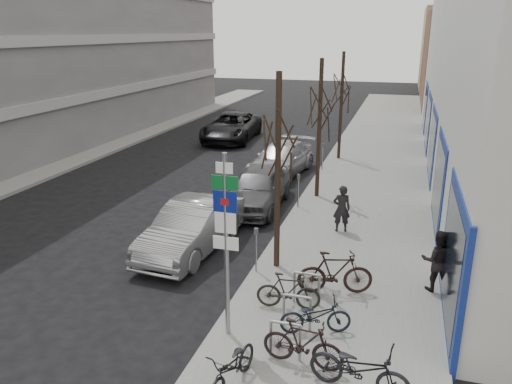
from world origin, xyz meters
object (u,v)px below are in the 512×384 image
Objects in this scene: meter_mid at (298,187)px; pedestrian_near at (342,209)px; highway_sign_pole at (226,236)px; tree_far at (342,80)px; tree_near at (278,126)px; tree_mid at (321,96)px; lane_car at (231,127)px; bike_mid_curb at (316,313)px; meter_back at (323,154)px; bike_far_inner at (335,272)px; meter_front at (256,245)px; bike_near_left at (233,364)px; pedestrian_far at (437,260)px; bike_near_right at (303,343)px; bike_far_curb at (360,365)px; bike_rack at (297,308)px; parked_car_front at (192,227)px; parked_car_back at (281,159)px; parked_car_mid at (258,187)px; bike_mid_inner at (288,291)px.

pedestrian_near is (1.85, -1.94, 0.02)m from meter_mid.
tree_far reaches higher than highway_sign_pole.
tree_mid is (0.00, 6.50, 0.00)m from tree_near.
highway_sign_pole is at bearing -74.71° from lane_car.
highway_sign_pole is 2.68× the size of bike_mid_curb.
bike_far_inner is (2.23, -11.59, -0.19)m from meter_back.
meter_back is at bearing 90.00° from meter_front.
pedestrian_far is at bearing 62.98° from bike_near_left.
pedestrian_far is at bearing -62.59° from bike_mid_curb.
tree_mid is 3.55m from meter_mid.
tree_mid is 3.51× the size of bike_mid_curb.
pedestrian_far reaches higher than pedestrian_near.
tree_near is at bearing 26.20° from bike_near_right.
tree_mid is 11.89m from bike_far_curb.
meter_mid is at bearing 105.18° from bike_near_left.
bike_rack is at bearing -85.68° from tree_far.
pedestrian_far is (2.80, -3.25, 0.04)m from pedestrian_near.
highway_sign_pole is 2.61m from bike_near_right.
meter_back is at bearing -10.67° from bike_mid_curb.
parked_car_front is (-4.42, 3.49, 0.14)m from bike_mid_curb.
bike_near_right is 14.33m from parked_car_back.
lane_car reaches higher than bike_mid_curb.
meter_front is 0.21× the size of lane_car.
parked_car_front reaches higher than meter_back.
highway_sign_pole is 2.64m from bike_mid_curb.
lane_car reaches higher than meter_front.
lane_car is at bearing 154.76° from tree_far.
meter_mid is 0.67× the size of bike_far_inner.
tree_far is 1.19× the size of parked_car_mid.
lane_car is (-5.04, 11.39, 0.04)m from parked_car_mid.
tree_near is 4.17m from bike_mid_inner.
meter_front is at bearing 34.48° from bike_near_right.
bike_far_curb is (2.72, -4.57, -3.38)m from tree_near.
bike_near_left is (0.93, -10.13, -0.26)m from meter_mid.
tree_near is 4.33× the size of meter_back.
meter_front is 0.83× the size of bike_mid_inner.
meter_front is 4.73m from bike_near_left.
parked_car_mid is (-1.55, 5.43, -0.13)m from meter_front.
bike_rack is 1.90m from bike_far_inner.
bike_mid_inner is 0.81× the size of bike_far_inner.
meter_mid reaches higher than bike_mid_curb.
pedestrian_far is (6.20, -5.12, 0.18)m from parked_car_mid.
tree_far is 13.88m from meter_front.
lane_car is (-9.76, 20.89, 0.10)m from bike_far_curb.
tree_near reaches higher than parked_car_front.
highway_sign_pole reaches higher than pedestrian_near.
lane_car is at bearing 120.22° from meter_mid.
bike_near_right is (0.38, -1.23, -0.01)m from bike_rack.
tree_mid is 8.49m from bike_far_inner.
pedestrian_near is (4.20, 2.51, 0.17)m from parked_car_front.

